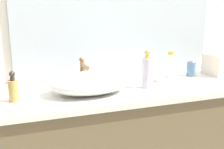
% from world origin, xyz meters
% --- Properties ---
extents(bathroom_wall_rear, '(6.00, 0.06, 2.60)m').
position_xyz_m(bathroom_wall_rear, '(0.00, 0.73, 1.30)').
color(bathroom_wall_rear, silver).
rests_on(bathroom_wall_rear, ground).
extents(wall_mirror_panel, '(1.29, 0.01, 0.94)m').
position_xyz_m(wall_mirror_panel, '(0.09, 0.69, 1.35)').
color(wall_mirror_panel, '#B2BCC6').
rests_on(wall_mirror_panel, vanity_counter).
extents(sink_basin, '(0.42, 0.26, 0.11)m').
position_xyz_m(sink_basin, '(-0.18, 0.37, 0.93)').
color(sink_basin, silver).
rests_on(sink_basin, vanity_counter).
extents(faucet, '(0.03, 0.14, 0.16)m').
position_xyz_m(faucet, '(-0.18, 0.52, 0.97)').
color(faucet, brown).
rests_on(faucet, vanity_counter).
extents(soap_dispenser, '(0.05, 0.05, 0.21)m').
position_xyz_m(soap_dispenser, '(0.14, 0.36, 0.97)').
color(soap_dispenser, silver).
rests_on(soap_dispenser, vanity_counter).
extents(lotion_bottle, '(0.05, 0.05, 0.11)m').
position_xyz_m(lotion_bottle, '(0.52, 0.51, 0.92)').
color(lotion_bottle, '#4D6F95').
rests_on(lotion_bottle, vanity_counter).
extents(perfume_bottle, '(0.05, 0.05, 0.17)m').
position_xyz_m(perfume_bottle, '(0.38, 0.52, 0.96)').
color(perfume_bottle, white).
rests_on(perfume_bottle, vanity_counter).
extents(spray_can, '(0.05, 0.05, 0.15)m').
position_xyz_m(spray_can, '(-0.56, 0.37, 0.93)').
color(spray_can, tan).
rests_on(spray_can, vanity_counter).
extents(tissue_box, '(0.17, 0.17, 0.18)m').
position_xyz_m(tissue_box, '(0.71, 0.49, 0.95)').
color(tissue_box, beige).
rests_on(tissue_box, vanity_counter).
extents(candle_jar, '(0.06, 0.06, 0.04)m').
position_xyz_m(candle_jar, '(0.27, 0.46, 0.90)').
color(candle_jar, silver).
rests_on(candle_jar, vanity_counter).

